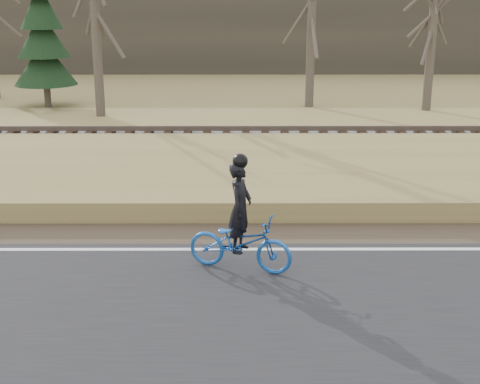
{
  "coord_description": "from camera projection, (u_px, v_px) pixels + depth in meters",
  "views": [
    {
      "loc": [
        3.96,
        -11.5,
        4.72
      ],
      "look_at": [
        3.99,
        0.5,
        1.1
      ],
      "focal_mm": 50.0,
      "sensor_mm": 36.0,
      "label": 1
    }
  ],
  "objects": [
    {
      "name": "ground",
      "position": [
        25.0,
        257.0,
        12.36
      ],
      "size": [
        120.0,
        120.0,
        0.0
      ],
      "primitive_type": "plane",
      "color": "olive",
      "rests_on": "ground"
    },
    {
      "name": "bare_tree_right",
      "position": [
        432.0,
        31.0,
        26.66
      ],
      "size": [
        0.36,
        0.36,
        6.36
      ],
      "primitive_type": "cylinder",
      "color": "#51473B",
      "rests_on": "ground"
    },
    {
      "name": "railroad",
      "position": [
        105.0,
        138.0,
        19.87
      ],
      "size": [
        120.0,
        2.4,
        0.29
      ],
      "color": "black",
      "rests_on": "ballast"
    },
    {
      "name": "treeline_backdrop",
      "position": [
        172.0,
        20.0,
        40.21
      ],
      "size": [
        120.0,
        4.0,
        6.0
      ],
      "primitive_type": "cube",
      "color": "#383328",
      "rests_on": "ground"
    },
    {
      "name": "bare_tree_center",
      "position": [
        312.0,
        8.0,
        27.22
      ],
      "size": [
        0.36,
        0.36,
        8.12
      ],
      "primitive_type": "cylinder",
      "color": "#51473B",
      "rests_on": "ground"
    },
    {
      "name": "ballast",
      "position": [
        106.0,
        148.0,
        19.95
      ],
      "size": [
        120.0,
        3.0,
        0.45
      ],
      "primitive_type": "cube",
      "color": "slate",
      "rests_on": "ground"
    },
    {
      "name": "shoulder",
      "position": [
        43.0,
        233.0,
        13.5
      ],
      "size": [
        120.0,
        1.6,
        0.04
      ],
      "primitive_type": "cube",
      "color": "#473A2B",
      "rests_on": "ground"
    },
    {
      "name": "embankment",
      "position": [
        76.0,
        183.0,
        16.32
      ],
      "size": [
        120.0,
        5.0,
        0.44
      ],
      "primitive_type": "cube",
      "color": "olive",
      "rests_on": "ground"
    },
    {
      "name": "cyclist",
      "position": [
        240.0,
        234.0,
        11.48
      ],
      "size": [
        1.96,
        1.2,
        2.07
      ],
      "rotation": [
        0.0,
        0.0,
        1.25
      ],
      "color": "#174EA0",
      "rests_on": "road"
    },
    {
      "name": "conifer",
      "position": [
        43.0,
        36.0,
        27.47
      ],
      "size": [
        2.6,
        2.6,
        6.18
      ],
      "color": "#51473B",
      "rests_on": "ground"
    },
    {
      "name": "edge_line",
      "position": [
        28.0,
        249.0,
        12.53
      ],
      "size": [
        120.0,
        0.12,
        0.01
      ],
      "primitive_type": "cube",
      "color": "silver",
      "rests_on": "road"
    },
    {
      "name": "bare_tree_near_left",
      "position": [
        95.0,
        20.0,
        25.21
      ],
      "size": [
        0.36,
        0.36,
        7.3
      ],
      "primitive_type": "cylinder",
      "color": "#51473B",
      "rests_on": "ground"
    }
  ]
}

